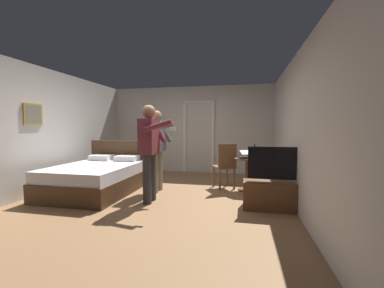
# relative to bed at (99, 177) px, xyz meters

# --- Properties ---
(ground_plane) EXTENTS (5.93, 5.93, 0.00)m
(ground_plane) POSITION_rel_bed_xyz_m (1.38, -0.11, -0.30)
(ground_plane) COLOR olive
(wall_back) EXTENTS (5.05, 0.12, 2.55)m
(wall_back) POSITION_rel_bed_xyz_m (1.38, 2.65, 0.97)
(wall_back) COLOR beige
(wall_back) RESTS_ON ground_plane
(wall_left) EXTENTS (0.15, 5.63, 2.55)m
(wall_left) POSITION_rel_bed_xyz_m (-1.09, -0.11, 0.97)
(wall_left) COLOR beige
(wall_left) RESTS_ON ground_plane
(wall_right) EXTENTS (0.12, 5.63, 2.55)m
(wall_right) POSITION_rel_bed_xyz_m (3.84, -0.11, 0.97)
(wall_right) COLOR beige
(wall_right) RESTS_ON ground_plane
(doorway_frame) EXTENTS (0.93, 0.08, 2.13)m
(doorway_frame) POSITION_rel_bed_xyz_m (1.65, 2.57, 0.92)
(doorway_frame) COLOR white
(doorway_frame) RESTS_ON ground_plane
(bed) EXTENTS (1.49, 2.00, 1.02)m
(bed) POSITION_rel_bed_xyz_m (0.00, 0.00, 0.00)
(bed) COLOR #4C331E
(bed) RESTS_ON ground_plane
(tv_flatscreen) EXTENTS (1.04, 0.40, 1.03)m
(tv_flatscreen) POSITION_rel_bed_xyz_m (3.48, -0.40, -0.01)
(tv_flatscreen) COLOR brown
(tv_flatscreen) RESTS_ON ground_plane
(side_table) EXTENTS (0.62, 0.62, 0.70)m
(side_table) POSITION_rel_bed_xyz_m (3.04, 0.72, 0.17)
(side_table) COLOR brown
(side_table) RESTS_ON ground_plane
(laptop) EXTENTS (0.41, 0.41, 0.16)m
(laptop) POSITION_rel_bed_xyz_m (3.02, 0.68, 0.45)
(laptop) COLOR black
(laptop) RESTS_ON side_table
(bottle_on_table) EXTENTS (0.06, 0.06, 0.30)m
(bottle_on_table) POSITION_rel_bed_xyz_m (3.18, 0.64, 0.52)
(bottle_on_table) COLOR #2A4311
(bottle_on_table) RESTS_ON side_table
(wooden_chair) EXTENTS (0.58, 0.58, 0.99)m
(wooden_chair) POSITION_rel_bed_xyz_m (2.57, 0.76, 0.24)
(wooden_chair) COLOR brown
(wooden_chair) RESTS_ON ground_plane
(person_blue_shirt) EXTENTS (0.69, 0.55, 1.74)m
(person_blue_shirt) POSITION_rel_bed_xyz_m (1.32, -0.45, 0.70)
(person_blue_shirt) COLOR #333338
(person_blue_shirt) RESTS_ON ground_plane
(person_striped_shirt) EXTENTS (0.64, 0.62, 1.69)m
(person_striped_shirt) POSITION_rel_bed_xyz_m (1.19, 0.27, 0.68)
(person_striped_shirt) COLOR gray
(person_striped_shirt) RESTS_ON ground_plane
(suitcase_dark) EXTENTS (0.49, 0.40, 0.45)m
(suitcase_dark) POSITION_rel_bed_xyz_m (0.38, 1.20, -0.08)
(suitcase_dark) COLOR black
(suitcase_dark) RESTS_ON ground_plane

